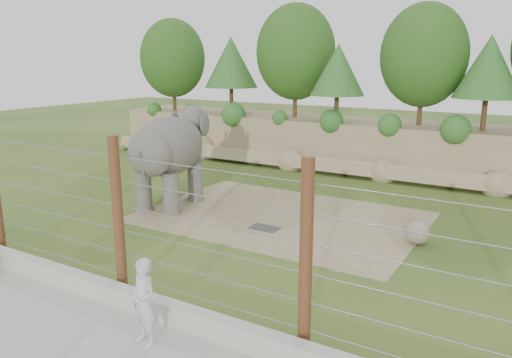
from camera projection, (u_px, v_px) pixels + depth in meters
The scene contains 10 objects.
ground at pixel (225, 239), 16.26m from camera, with size 90.00×90.00×0.00m, color #36571D.
back_embankment at pixel (372, 94), 25.61m from camera, with size 30.00×5.52×8.77m.
dirt_patch at pixel (281, 217), 18.51m from camera, with size 10.00×7.00×0.02m, color #908058.
drain_grate at pixel (265, 228), 17.22m from camera, with size 1.00×0.60×0.03m, color #262628.
elephant at pixel (169, 160), 19.56m from camera, with size 1.97×4.59×3.72m, color #5C5752, non-canonical shape.
stone_ball at pixel (418, 232), 15.71m from camera, with size 0.77×0.77×0.77m, color gray.
retaining_wall at pixel (107, 292), 12.03m from camera, with size 26.00×0.35×0.50m, color beige.
walkway at pixel (35, 340), 10.42m from camera, with size 26.00×4.00×0.01m, color beige.
barrier_fence at pixel (118, 217), 12.04m from camera, with size 20.26×0.26×4.00m.
zookeeper at pixel (144, 302), 10.08m from camera, with size 0.67×0.44×1.85m, color silver.
Camera 1 is at (8.76, -12.64, 5.73)m, focal length 35.00 mm.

